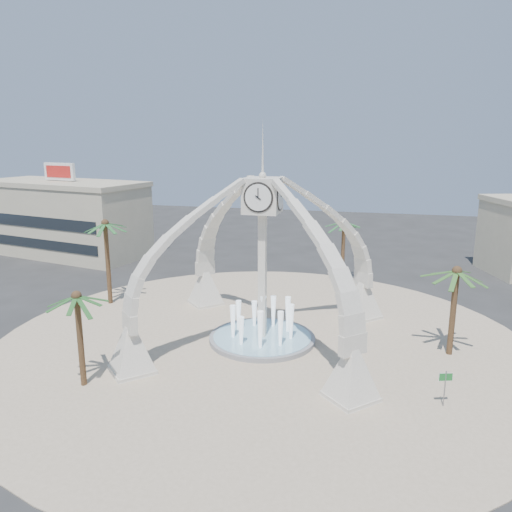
% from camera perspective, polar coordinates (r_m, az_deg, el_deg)
% --- Properties ---
extents(ground, '(140.00, 140.00, 0.00)m').
position_cam_1_polar(ground, '(38.34, 0.71, -9.70)').
color(ground, '#282828').
rests_on(ground, ground).
extents(plaza, '(40.00, 40.00, 0.06)m').
position_cam_1_polar(plaza, '(38.33, 0.71, -9.66)').
color(plaza, '#C0A98E').
rests_on(plaza, ground).
extents(clock_tower, '(17.94, 17.94, 16.30)m').
position_cam_1_polar(clock_tower, '(36.29, 0.74, -0.23)').
color(clock_tower, silver).
rests_on(clock_tower, ground).
extents(fountain, '(8.00, 8.00, 3.62)m').
position_cam_1_polar(fountain, '(38.23, 0.71, -9.31)').
color(fountain, gray).
rests_on(fountain, ground).
extents(building_nw, '(23.75, 13.73, 11.90)m').
position_cam_1_polar(building_nw, '(69.94, -21.11, 4.10)').
color(building_nw, '#BAAF91').
rests_on(building_nw, ground).
extents(palm_east, '(5.75, 5.75, 6.97)m').
position_cam_1_polar(palm_east, '(36.74, 21.98, -1.73)').
color(palm_east, brown).
rests_on(palm_east, ground).
extents(palm_west, '(4.70, 4.70, 8.39)m').
position_cam_1_polar(palm_west, '(46.73, -16.87, 3.46)').
color(palm_west, brown).
rests_on(palm_west, ground).
extents(palm_north, '(5.15, 5.15, 7.31)m').
position_cam_1_polar(palm_north, '(52.56, 10.04, 3.77)').
color(palm_north, brown).
rests_on(palm_north, ground).
extents(palm_south, '(3.91, 3.91, 6.57)m').
position_cam_1_polar(palm_south, '(31.70, -19.83, -4.47)').
color(palm_south, brown).
rests_on(palm_south, ground).
extents(street_sign, '(0.79, 0.26, 2.24)m').
position_cam_1_polar(street_sign, '(30.99, 20.82, -13.26)').
color(street_sign, slate).
rests_on(street_sign, ground).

